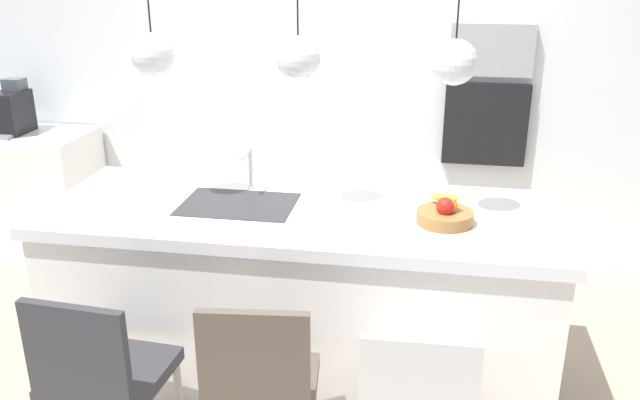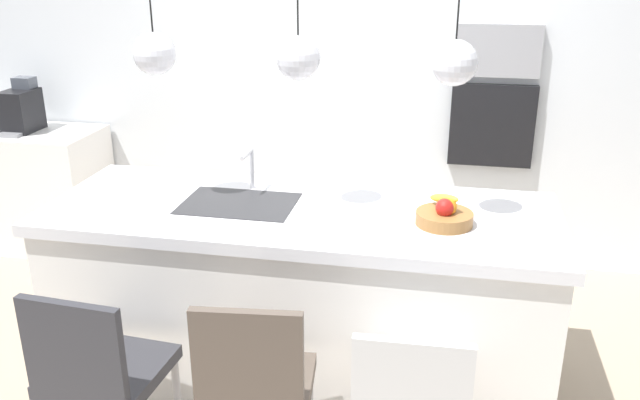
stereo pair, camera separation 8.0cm
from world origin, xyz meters
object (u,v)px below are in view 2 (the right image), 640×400
Objects in this scene: oven at (492,125)px; coffee_machine at (21,109)px; chair_middle at (255,383)px; chair_near at (99,369)px; microwave at (499,51)px; fruit_bowl at (445,214)px.

coffee_machine is at bearing -174.93° from oven.
coffee_machine reaches higher than chair_middle.
chair_near is at bearing -124.70° from oven.
oven is at bearing 67.75° from chair_middle.
chair_near is at bearing -179.68° from chair_middle.
microwave is at bearing 5.07° from coffee_machine.
oven reaches higher than chair_near.
coffee_machine is 3.39m from microwave.
chair_near is (1.69, -2.10, -0.56)m from coffee_machine.
coffee_machine is at bearing -174.93° from microwave.
chair_middle is (-0.98, -2.40, -1.01)m from microwave.
fruit_bowl is 1.14m from chair_middle.
fruit_bowl is at bearing -99.62° from microwave.
fruit_bowl reaches higher than chair_near.
fruit_bowl is 0.49× the size of microwave.
coffee_machine is 0.41× the size of chair_middle.
oven is 2.97m from chair_near.
coffee_machine is at bearing 156.23° from fruit_bowl.
coffee_machine is 0.70× the size of microwave.
microwave is 0.61× the size of chair_near.
oven is (3.35, 0.30, -0.03)m from coffee_machine.
microwave is at bearing 67.75° from chair_middle.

